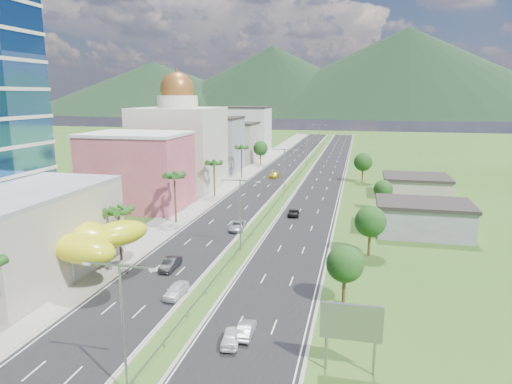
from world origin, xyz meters
The scene contains 37 objects.
ground centered at (0.00, 0.00, 0.00)m, with size 500.00×500.00×0.00m, color #2D5119.
road_left centered at (-7.50, 90.00, 0.02)m, with size 11.00×260.00×0.04m, color black.
road_right centered at (7.50, 90.00, 0.02)m, with size 11.00×260.00×0.04m, color black.
sidewalk_left centered at (-17.00, 90.00, 0.06)m, with size 7.00×260.00×0.12m, color gray.
median_guardrail centered at (0.00, 71.99, 0.62)m, with size 0.10×216.06×0.76m.
streetlight_median_a centered at (0.00, -25.00, 6.75)m, with size 6.04×0.25×11.00m.
streetlight_median_b centered at (0.00, 10.00, 6.75)m, with size 6.04×0.25×11.00m.
streetlight_median_c centered at (0.00, 50.00, 6.75)m, with size 6.04×0.25×11.00m.
streetlight_median_d centered at (0.00, 95.00, 6.75)m, with size 6.04×0.25×11.00m.
streetlight_median_e centered at (0.00, 140.00, 6.75)m, with size 6.04×0.25×11.00m.
lime_canopy centered at (-20.00, -4.00, 4.99)m, with size 18.00×15.00×7.40m.
pink_shophouse centered at (-28.00, 32.00, 7.50)m, with size 20.00×15.00×15.00m, color #B74B5F.
domed_building centered at (-28.00, 55.00, 11.35)m, with size 20.00×20.00×28.70m.
midrise_grey centered at (-27.00, 80.00, 8.00)m, with size 16.00×15.00×16.00m, color gray.
midrise_beige centered at (-27.00, 102.00, 6.50)m, with size 16.00×15.00×13.00m, color #B8AA97.
midrise_white centered at (-27.00, 125.00, 9.00)m, with size 16.00×15.00×18.00m, color silver.
billboard centered at (17.00, -18.00, 4.42)m, with size 5.20×0.35×6.20m.
shed_near centered at (28.00, 25.00, 2.50)m, with size 15.00×10.00×5.00m, color gray.
shed_far centered at (30.00, 55.00, 2.20)m, with size 14.00×12.00×4.40m, color #B8AA97.
palm_tree_b centered at (-15.50, 2.00, 7.06)m, with size 3.60×3.60×8.10m.
palm_tree_c centered at (-15.50, 22.00, 8.50)m, with size 3.60×3.60×9.60m.
palm_tree_d centered at (-15.50, 45.00, 7.54)m, with size 3.60×3.60×8.60m.
palm_tree_e centered at (-15.50, 70.00, 8.31)m, with size 3.60×3.60×9.40m.
leafy_tree_lfar centered at (-15.50, 95.00, 5.58)m, with size 4.90×4.90×8.05m.
leafy_tree_ra centered at (16.00, -5.00, 4.78)m, with size 4.20×4.20×6.90m.
leafy_tree_rb centered at (19.00, 12.00, 5.18)m, with size 4.55×4.55×7.47m.
leafy_tree_rc centered at (22.00, 40.00, 4.37)m, with size 3.85×3.85×6.33m.
leafy_tree_rd centered at (18.00, 70.00, 5.58)m, with size 4.90×4.90×8.05m.
mountain_ridge centered at (60.00, 450.00, 0.00)m, with size 860.00×140.00×90.00m, color black, non-canonical shape.
car_white_near_left centered at (-3.20, -7.46, 0.80)m, with size 1.79×4.46×1.52m, color white.
car_dark_left centered at (-7.24, 0.31, 0.81)m, with size 1.63×4.68×1.54m, color black.
car_silver_mid_left centered at (-3.20, 20.03, 0.79)m, with size 2.50×5.42×1.51m, color #A2A4A9.
car_yellow_far_left centered at (-6.43, 72.05, 0.82)m, with size 2.18×5.35×1.55m, color gold.
car_white_near_right centered at (5.93, -16.01, 0.74)m, with size 1.64×4.08×1.39m, color white.
car_silver_right centered at (6.95, -14.28, 0.71)m, with size 1.41×4.04×1.33m, color #A4A6AC.
car_dark_far_right centered at (4.99, 31.72, 0.68)m, with size 2.12×4.59×1.28m, color black.
motorcycle centered at (-12.30, -3.01, 0.64)m, with size 0.57×1.87×1.20m, color black.
Camera 1 is at (17.03, -53.84, 23.21)m, focal length 32.00 mm.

